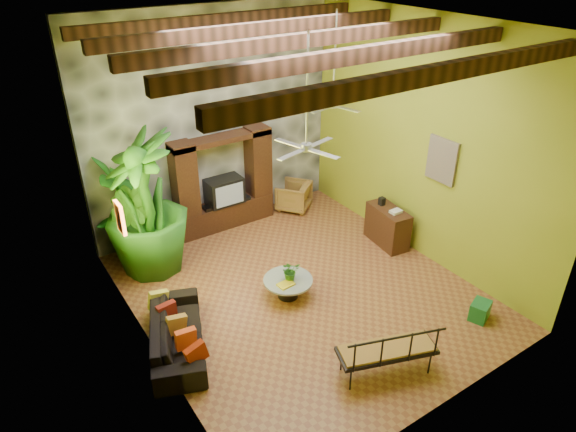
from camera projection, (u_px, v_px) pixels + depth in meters
ground at (300, 290)px, 10.20m from camera, size 7.00×7.00×0.00m
ceiling at (304, 25)px, 7.77m from camera, size 6.00×7.00×0.02m
back_wall at (212, 122)px, 11.53m from camera, size 6.00×0.02×5.00m
left_wall at (135, 223)px, 7.53m from camera, size 0.02×7.00×5.00m
right_wall at (422, 141)px, 10.44m from camera, size 0.02×7.00×5.00m
stone_accent_wall at (213, 122)px, 11.49m from camera, size 5.98×0.10×4.98m
ceiling_beams at (303, 40)px, 7.88m from camera, size 5.95×5.36×0.22m
entertainment_center at (224, 189)px, 12.01m from camera, size 2.40×0.55×2.30m
ceiling_fan_front at (306, 135)px, 8.16m from camera, size 1.28×1.28×1.86m
ceiling_fan_back at (333, 95)px, 10.20m from camera, size 1.28×1.28×1.86m
wall_art_mask at (120, 218)px, 8.47m from camera, size 0.06×0.32×0.55m
wall_art_painting at (442, 160)px, 10.09m from camera, size 0.06×0.70×0.90m
sofa at (177, 333)px, 8.64m from camera, size 1.54×2.30×0.63m
wicker_armchair at (294, 196)px, 13.03m from camera, size 1.09×1.10×0.72m
tall_plant_a at (121, 208)px, 10.74m from camera, size 1.32×1.48×2.33m
tall_plant_b at (135, 235)px, 10.27m from camera, size 1.15×1.25×1.85m
tall_plant_c at (146, 205)px, 10.18m from camera, size 1.75×1.75×3.00m
coffee_table at (288, 285)px, 9.91m from camera, size 0.95×0.95×0.40m
centerpiece_plant at (290, 271)px, 9.75m from camera, size 0.39×0.35×0.39m
yellow_tray at (286, 284)px, 9.67m from camera, size 0.32×0.24×0.03m
iron_bench at (391, 349)px, 8.00m from camera, size 1.66×1.07×0.57m
side_console at (387, 226)px, 11.54m from camera, size 0.62×1.14×0.87m
green_bin at (480, 311)px, 9.38m from camera, size 0.48×0.42×0.35m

